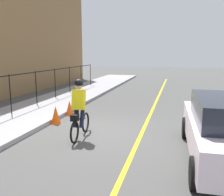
# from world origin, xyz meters

# --- Properties ---
(ground_plane) EXTENTS (80.00, 80.00, 0.00)m
(ground_plane) POSITION_xyz_m (0.00, 0.00, 0.00)
(ground_plane) COLOR #494948
(lane_line_centre) EXTENTS (36.00, 0.12, 0.01)m
(lane_line_centre) POSITION_xyz_m (0.00, -1.60, 0.00)
(lane_line_centre) COLOR yellow
(lane_line_centre) RESTS_ON ground
(sidewalk) EXTENTS (40.00, 3.20, 0.15)m
(sidewalk) POSITION_xyz_m (0.00, 3.40, 0.07)
(sidewalk) COLOR #949396
(sidewalk) RESTS_ON ground
(iron_fence) EXTENTS (18.98, 0.04, 1.60)m
(iron_fence) POSITION_xyz_m (1.00, 3.80, 1.34)
(iron_fence) COLOR black
(iron_fence) RESTS_ON sidewalk
(cyclist_lead) EXTENTS (1.71, 0.38, 1.83)m
(cyclist_lead) POSITION_xyz_m (-0.62, 0.18, 0.91)
(cyclist_lead) COLOR black
(cyclist_lead) RESTS_ON ground
(traffic_cone_near) EXTENTS (0.36, 0.36, 0.61)m
(traffic_cone_near) POSITION_xyz_m (1.94, 1.67, 0.31)
(traffic_cone_near) COLOR #EB5418
(traffic_cone_near) RESTS_ON ground
(traffic_cone_far) EXTENTS (0.36, 0.36, 0.67)m
(traffic_cone_far) POSITION_xyz_m (0.61, 1.62, 0.33)
(traffic_cone_far) COLOR #F2530C
(traffic_cone_far) RESTS_ON ground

